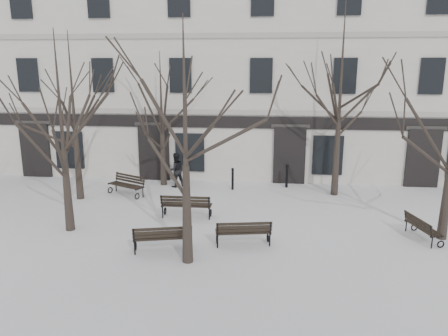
# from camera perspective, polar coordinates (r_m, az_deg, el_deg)

# --- Properties ---
(ground) EXTENTS (100.00, 100.00, 0.00)m
(ground) POSITION_cam_1_polar(r_m,az_deg,el_deg) (15.31, -3.75, -9.52)
(ground) COLOR white
(ground) RESTS_ON ground
(building) EXTENTS (40.40, 10.20, 11.40)m
(building) POSITION_cam_1_polar(r_m,az_deg,el_deg) (26.96, 0.76, 12.51)
(building) COLOR silver
(building) RESTS_ON ground
(tree_1) EXTENTS (5.00, 5.00, 7.14)m
(tree_1) POSITION_cam_1_polar(r_m,az_deg,el_deg) (16.24, -20.63, 7.28)
(tree_1) COLOR black
(tree_1) RESTS_ON ground
(tree_2) EXTENTS (5.12, 5.12, 7.31)m
(tree_2) POSITION_cam_1_polar(r_m,az_deg,el_deg) (12.60, -5.14, 7.01)
(tree_2) COLOR black
(tree_2) RESTS_ON ground
(tree_4) EXTENTS (5.15, 5.15, 7.35)m
(tree_4) POSITION_cam_1_polar(r_m,az_deg,el_deg) (20.12, -19.18, 8.81)
(tree_4) COLOR black
(tree_4) RESTS_ON ground
(tree_5) EXTENTS (4.59, 4.59, 6.56)m
(tree_5) POSITION_cam_1_polar(r_m,az_deg,el_deg) (21.61, -8.20, 8.37)
(tree_5) COLOR black
(tree_5) RESTS_ON ground
(tree_6) EXTENTS (6.08, 6.08, 8.68)m
(tree_6) POSITION_cam_1_polar(r_m,az_deg,el_deg) (20.27, 15.08, 11.49)
(tree_6) COLOR black
(tree_6) RESTS_ON ground
(bench_1) EXTENTS (1.98, 1.09, 0.95)m
(bench_1) POSITION_cam_1_polar(r_m,az_deg,el_deg) (14.42, -8.01, -8.91)
(bench_1) COLOR black
(bench_1) RESTS_ON ground
(bench_2) EXTENTS (1.93, 0.99, 0.93)m
(bench_2) POSITION_cam_1_polar(r_m,az_deg,el_deg) (14.76, 2.55, -8.29)
(bench_2) COLOR black
(bench_2) RESTS_ON ground
(bench_3) EXTENTS (1.93, 1.45, 0.94)m
(bench_3) POSITION_cam_1_polar(r_m,az_deg,el_deg) (20.78, -12.56, -2.10)
(bench_3) COLOR black
(bench_3) RESTS_ON ground
(bench_4) EXTENTS (1.98, 0.73, 0.99)m
(bench_4) POSITION_cam_1_polar(r_m,az_deg,el_deg) (17.36, -4.95, -4.82)
(bench_4) COLOR black
(bench_4) RESTS_ON ground
(bench_5) EXTENTS (0.98, 1.72, 0.82)m
(bench_5) POSITION_cam_1_polar(r_m,az_deg,el_deg) (16.76, 24.44, -7.05)
(bench_5) COLOR black
(bench_5) RESTS_ON ground
(bollard_a) EXTENTS (0.14, 0.14, 1.08)m
(bollard_a) POSITION_cam_1_polar(r_m,az_deg,el_deg) (21.14, 1.13, -1.31)
(bollard_a) COLOR black
(bollard_a) RESTS_ON ground
(bollard_b) EXTENTS (0.15, 0.15, 1.16)m
(bollard_b) POSITION_cam_1_polar(r_m,az_deg,el_deg) (21.71, 8.21, -0.93)
(bollard_b) COLOR black
(bollard_b) RESTS_ON ground
(pedestrian_b) EXTENTS (1.05, 0.99, 1.72)m
(pedestrian_b) POSITION_cam_1_polar(r_m,az_deg,el_deg) (21.90, -6.27, -2.44)
(pedestrian_b) COLOR black
(pedestrian_b) RESTS_ON ground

